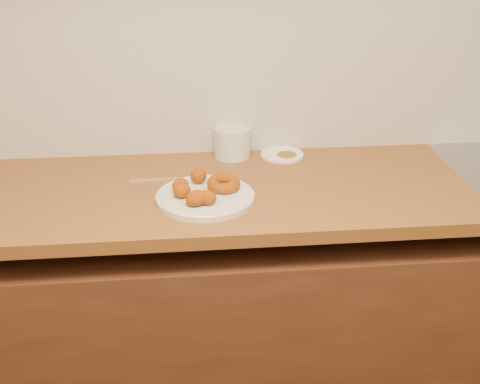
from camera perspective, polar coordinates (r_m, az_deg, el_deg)
wall_back at (r=2.04m, az=5.08°, el=16.18°), size 4.00×0.02×2.70m
base_cabinet at (r=2.14m, az=5.58°, el=-11.70°), size 3.60×0.60×0.77m
butcher_block at (r=1.87m, az=-13.71°, el=-0.50°), size 2.30×0.62×0.04m
backsplash at (r=2.06m, az=4.98°, el=12.00°), size 3.60×0.02×0.60m
donut_plate at (r=1.76m, az=-3.31°, el=-0.50°), size 0.29×0.29×0.02m
ring_donut at (r=1.78m, az=-1.59°, el=0.81°), size 0.14×0.14×0.04m
fried_dough_chunks at (r=1.73m, az=-4.47°, el=0.18°), size 0.14×0.21×0.05m
plastic_tub at (r=2.05m, az=-0.74°, el=4.74°), size 0.15×0.15×0.10m
tub_lid at (r=2.07m, az=4.01°, el=3.55°), size 0.18×0.18×0.01m
brass_jar_lid at (r=2.06m, az=4.46°, el=3.45°), size 0.09×0.09×0.01m
wooden_utensil at (r=1.88m, az=-7.96°, el=1.01°), size 0.16×0.02×0.01m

